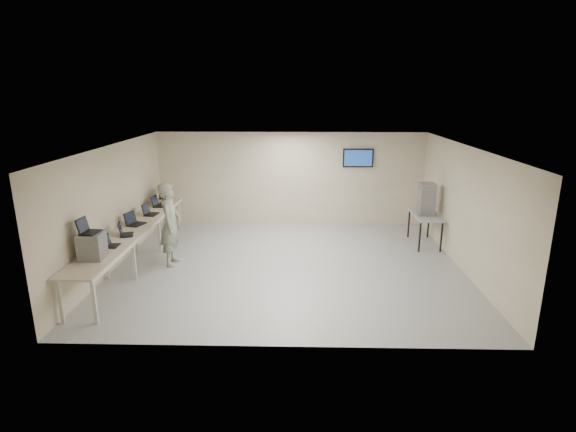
{
  "coord_description": "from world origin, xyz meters",
  "views": [
    {
      "loc": [
        0.25,
        -9.89,
        3.97
      ],
      "look_at": [
        0.0,
        0.2,
        1.15
      ],
      "focal_mm": 28.0,
      "sensor_mm": 36.0,
      "label": 1
    }
  ],
  "objects_px": {
    "workbench": "(134,231)",
    "equipment_box": "(92,246)",
    "soldier": "(170,224)",
    "side_table": "(425,217)"
  },
  "relations": [
    {
      "from": "soldier",
      "to": "workbench",
      "type": "bearing_deg",
      "value": 88.51
    },
    {
      "from": "workbench",
      "to": "equipment_box",
      "type": "xyz_separation_m",
      "value": [
        -0.06,
        -1.98,
        0.32
      ]
    },
    {
      "from": "workbench",
      "to": "soldier",
      "type": "height_order",
      "value": "soldier"
    },
    {
      "from": "workbench",
      "to": "equipment_box",
      "type": "relative_size",
      "value": 11.97
    },
    {
      "from": "equipment_box",
      "to": "soldier",
      "type": "distance_m",
      "value": 2.21
    },
    {
      "from": "workbench",
      "to": "soldier",
      "type": "distance_m",
      "value": 0.87
    },
    {
      "from": "equipment_box",
      "to": "soldier",
      "type": "relative_size",
      "value": 0.25
    },
    {
      "from": "workbench",
      "to": "soldier",
      "type": "xyz_separation_m",
      "value": [
        0.86,
        0.02,
        0.16
      ]
    },
    {
      "from": "equipment_box",
      "to": "side_table",
      "type": "bearing_deg",
      "value": 21.4
    },
    {
      "from": "workbench",
      "to": "side_table",
      "type": "height_order",
      "value": "workbench"
    }
  ]
}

